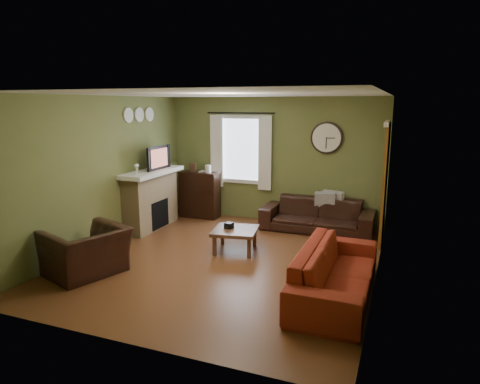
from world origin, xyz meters
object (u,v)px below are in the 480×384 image
(sofa_brown, at_px, (317,215))
(sofa_red, at_px, (336,272))
(coffee_table, at_px, (235,240))
(bookshelf, at_px, (200,195))
(armchair, at_px, (86,252))

(sofa_brown, relative_size, sofa_red, 0.96)
(coffee_table, bearing_deg, bookshelf, 130.98)
(coffee_table, bearing_deg, armchair, -133.77)
(bookshelf, bearing_deg, armchair, -91.62)
(sofa_brown, bearing_deg, sofa_red, -74.10)
(bookshelf, relative_size, coffee_table, 1.39)
(sofa_red, bearing_deg, armchair, 99.66)
(armchair, bearing_deg, sofa_red, 118.60)
(bookshelf, bearing_deg, sofa_red, -40.49)
(sofa_red, distance_m, coffee_table, 2.18)
(bookshelf, bearing_deg, coffee_table, -49.02)
(sofa_brown, xyz_separation_m, sofa_red, (0.80, -2.81, 0.01))
(bookshelf, relative_size, sofa_brown, 0.46)
(sofa_brown, bearing_deg, coffee_table, -122.23)
(armchair, distance_m, coffee_table, 2.39)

